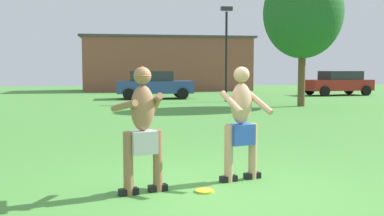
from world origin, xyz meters
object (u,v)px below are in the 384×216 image
(player_in_gray, at_px, (143,124))
(lamp_post, at_px, (226,43))
(tree_left_field, at_px, (303,13))
(player_near, at_px, (241,121))
(car_blue_far_end, at_px, (154,84))
(frisbee, at_px, (205,191))
(car_red_mid_lot, at_px, (338,83))

(player_in_gray, bearing_deg, lamp_post, 72.99)
(player_in_gray, bearing_deg, tree_left_field, 59.43)
(player_near, xyz_separation_m, car_blue_far_end, (-0.02, 18.95, -0.08))
(frisbee, relative_size, car_red_mid_lot, 0.06)
(player_near, distance_m, car_blue_far_end, 18.95)
(player_near, bearing_deg, car_red_mid_lot, 59.43)
(lamp_post, bearing_deg, frisbee, -104.25)
(car_red_mid_lot, distance_m, tree_left_field, 10.34)
(car_red_mid_lot, height_order, tree_left_field, tree_left_field)
(player_in_gray, relative_size, frisbee, 6.51)
(player_in_gray, relative_size, tree_left_field, 0.27)
(player_in_gray, height_order, car_red_mid_lot, player_in_gray)
(player_in_gray, height_order, frisbee, player_in_gray)
(player_near, relative_size, lamp_post, 0.35)
(player_near, relative_size, player_in_gray, 1.00)
(frisbee, bearing_deg, car_red_mid_lot, 58.76)
(car_red_mid_lot, relative_size, car_blue_far_end, 1.04)
(car_blue_far_end, bearing_deg, tree_left_field, -44.89)
(player_in_gray, distance_m, frisbee, 1.25)
(car_red_mid_lot, relative_size, lamp_post, 0.92)
(player_near, relative_size, car_red_mid_lot, 0.38)
(player_near, height_order, lamp_post, lamp_post)
(car_red_mid_lot, relative_size, tree_left_field, 0.72)
(tree_left_field, bearing_deg, player_near, -116.34)
(car_blue_far_end, relative_size, lamp_post, 0.88)
(player_near, distance_m, frisbee, 1.23)
(player_near, bearing_deg, frisbee, -140.68)
(player_in_gray, xyz_separation_m, frisbee, (0.83, -0.07, -0.93))
(player_in_gray, relative_size, car_red_mid_lot, 0.38)
(player_near, relative_size, tree_left_field, 0.27)
(frisbee, bearing_deg, car_blue_far_end, 88.14)
(player_near, bearing_deg, tree_left_field, 63.66)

